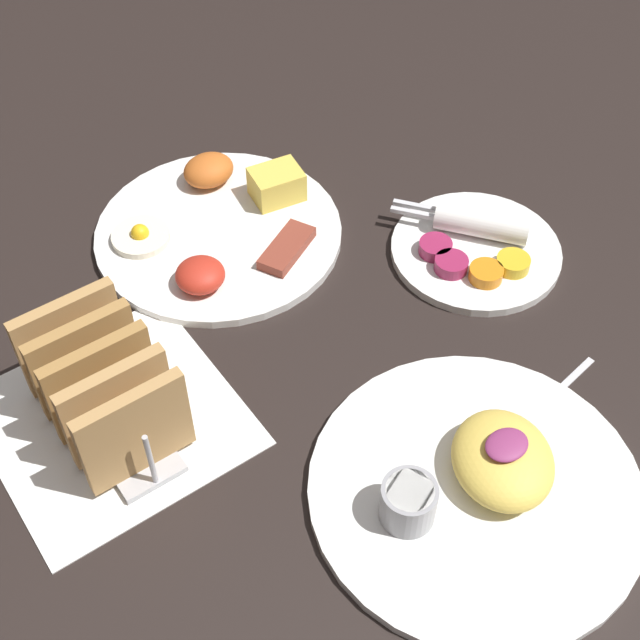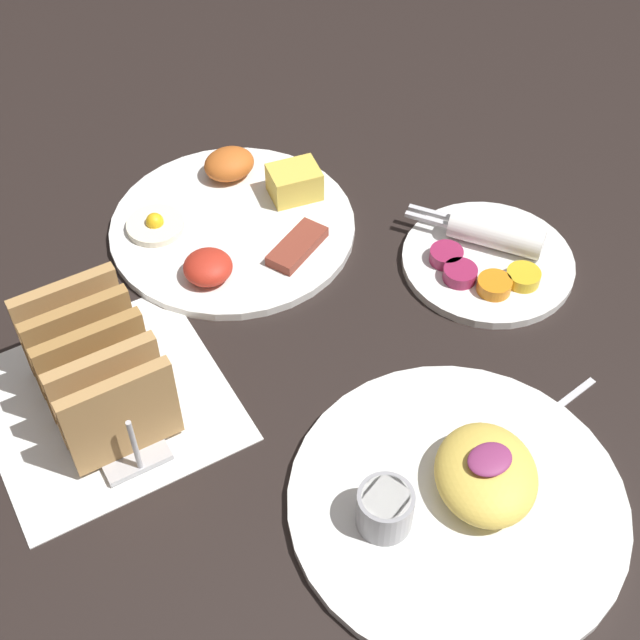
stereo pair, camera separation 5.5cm
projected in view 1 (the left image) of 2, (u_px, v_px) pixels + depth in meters
ground_plane at (337, 337)px, 0.90m from camera, size 3.00×3.00×0.00m
napkin_flat at (113, 419)px, 0.83m from camera, size 0.22×0.22×0.00m
plate_breakfast at (220, 226)px, 0.99m from camera, size 0.27×0.27×0.05m
plate_condiments at (476, 247)px, 0.97m from camera, size 0.19×0.19×0.04m
plate_foreground at (478, 483)px, 0.77m from camera, size 0.29×0.29×0.06m
toast_rack at (103, 387)px, 0.79m from camera, size 0.10×0.18×0.10m
teaspoon at (539, 408)px, 0.83m from camera, size 0.13×0.03×0.01m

